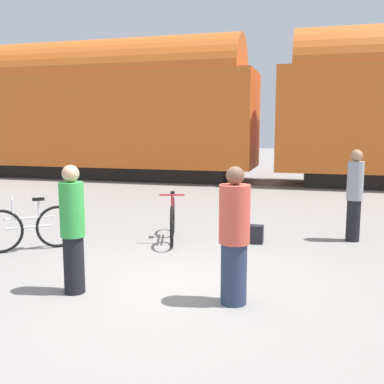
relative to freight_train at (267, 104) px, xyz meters
The scene contains 10 objects.
ground_plane 12.25m from the freight_train, 90.00° to the right, with size 80.00×80.00×0.00m, color gray.
freight_train is the anchor object (origin of this frame).
rail_near 3.08m from the freight_train, 90.00° to the right, with size 38.55×0.07×0.01m, color #4C4238.
rail_far 3.08m from the freight_train, 90.00° to the left, with size 38.55×0.07×0.01m, color #4C4238.
bicycle_maroon 9.85m from the freight_train, 94.54° to the right, with size 0.58×1.73×0.94m.
bicycle_silver 11.50m from the freight_train, 105.29° to the right, with size 1.37×1.12×0.95m.
person_in_green 12.66m from the freight_train, 95.29° to the right, with size 0.31×0.31×1.68m.
person_in_red 12.46m from the freight_train, 85.69° to the right, with size 0.38×0.38×1.69m.
person_in_grey 9.23m from the freight_train, 73.37° to the right, with size 0.30×0.30×1.74m.
backpack 9.74m from the freight_train, 85.00° to the right, with size 0.28×0.20×0.34m.
Camera 1 is at (1.83, -5.59, 2.16)m, focal length 42.00 mm.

